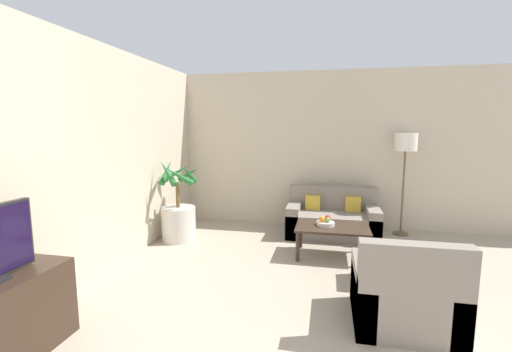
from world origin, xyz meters
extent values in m
cube|color=beige|center=(0.00, 6.40, 1.35)|extent=(7.90, 0.06, 2.70)
cube|color=beige|center=(-3.18, 3.18, 1.35)|extent=(0.06, 7.97, 2.70)
cylinder|color=beige|center=(-2.81, 5.10, 0.26)|extent=(0.52, 0.52, 0.52)
cylinder|color=brown|center=(-2.81, 5.10, 0.71)|extent=(0.06, 0.06, 0.39)
cone|color=#23662D|center=(-2.62, 5.10, 1.04)|extent=(0.10, 0.44, 0.35)
cone|color=#23662D|center=(-2.71, 5.28, 1.01)|extent=(0.45, 0.32, 0.29)
cone|color=#23662D|center=(-2.91, 5.28, 1.03)|extent=(0.44, 0.31, 0.32)
cone|color=#23662D|center=(-2.99, 5.10, 1.07)|extent=(0.10, 0.41, 0.39)
cone|color=#23662D|center=(-2.90, 4.95, 1.07)|extent=(0.40, 0.29, 0.40)
cone|color=#23662D|center=(-2.71, 4.93, 1.04)|extent=(0.44, 0.31, 0.34)
cube|color=gray|center=(-0.48, 5.78, 0.19)|extent=(1.43, 0.76, 0.38)
cube|color=gray|center=(-0.48, 6.08, 0.57)|extent=(1.43, 0.16, 0.38)
cube|color=gray|center=(-1.09, 5.78, 0.25)|extent=(0.20, 0.76, 0.50)
cube|color=gray|center=(0.14, 5.78, 0.25)|extent=(0.20, 0.76, 0.50)
cube|color=gold|center=(-0.80, 5.96, 0.50)|extent=(0.24, 0.12, 0.24)
cube|color=gold|center=(-0.16, 5.96, 0.50)|extent=(0.24, 0.12, 0.24)
cylinder|color=brown|center=(0.62, 6.10, 0.01)|extent=(0.24, 0.24, 0.03)
cylinder|color=brown|center=(0.62, 6.10, 0.70)|extent=(0.03, 0.03, 1.34)
cylinder|color=silver|center=(0.62, 6.10, 1.51)|extent=(0.34, 0.34, 0.28)
cylinder|color=#38281E|center=(-0.93, 4.62, 0.19)|extent=(0.05, 0.05, 0.39)
cylinder|color=#38281E|center=(-0.05, 4.62, 0.19)|extent=(0.05, 0.05, 0.39)
cylinder|color=#38281E|center=(-0.93, 5.15, 0.19)|extent=(0.05, 0.05, 0.39)
cylinder|color=#38281E|center=(-0.05, 5.15, 0.19)|extent=(0.05, 0.05, 0.39)
cube|color=#38281E|center=(-0.49, 4.88, 0.40)|extent=(0.97, 0.62, 0.03)
cylinder|color=beige|center=(-0.58, 4.90, 0.45)|extent=(0.24, 0.24, 0.05)
sphere|color=red|center=(-0.55, 4.96, 0.51)|extent=(0.08, 0.08, 0.08)
sphere|color=olive|center=(-0.56, 4.88, 0.51)|extent=(0.07, 0.07, 0.07)
sphere|color=orange|center=(-0.64, 4.89, 0.51)|extent=(0.07, 0.07, 0.07)
cube|color=gray|center=(0.11, 3.37, 0.22)|extent=(0.85, 0.79, 0.43)
cube|color=gray|center=(0.11, 3.05, 0.64)|extent=(0.85, 0.16, 0.41)
cube|color=gray|center=(-0.24, 3.37, 0.27)|extent=(0.16, 0.79, 0.53)
cube|color=gray|center=(0.46, 3.37, 0.27)|extent=(0.16, 0.79, 0.53)
cube|color=gray|center=(0.08, 4.15, 0.17)|extent=(0.56, 0.44, 0.35)
camera|label=1|loc=(-0.58, 0.31, 1.73)|focal=24.00mm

